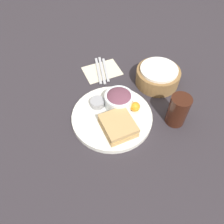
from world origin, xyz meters
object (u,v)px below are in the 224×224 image
Objects in this scene: sandwich at (118,126)px; dressing_cup at (97,103)px; salad_bowl at (119,99)px; spoon at (106,70)px; fork at (98,70)px; drink_glass at (178,110)px; bread_basket at (158,76)px; plate at (112,117)px; knife at (102,70)px.

dressing_cup is (-0.14, -0.03, -0.01)m from sandwich.
salad_bowl is 0.68× the size of spoon.
dressing_cup is at bearing 163.58° from spoon.
dressing_cup is at bearing 172.12° from fork.
salad_bowl is 0.23m from drink_glass.
drink_glass is at bearing -12.55° from bread_basket.
plate reaches higher than knife.
knife is at bearing 165.68° from plate.
salad_bowl is at bearing -171.71° from knife.
salad_bowl is (-0.11, 0.05, 0.01)m from sandwich.
sandwich reaches higher than fork.
drink_glass is 0.66× the size of knife.
spoon is at bearing 149.26° from dressing_cup.
dressing_cup is 0.30× the size of bread_basket.
fork is at bearing -129.72° from bread_basket.
fork is (-0.25, 0.01, -0.05)m from salad_bowl.
drink_glass is (0.11, 0.22, 0.05)m from plate.
drink_glass is at bearing 54.70° from dressing_cup.
knife is (-0.35, 0.08, -0.04)m from sandwich.
knife is at bearing -131.38° from bread_basket.
knife is (-0.21, 0.11, -0.03)m from dressing_cup.
sandwich is at bearing -26.08° from salad_bowl.
salad_bowl is 0.58× the size of knife.
knife is at bearing 153.46° from dressing_cup.
fork is 0.04m from spoon.
salad_bowl reaches higher than bread_basket.
plate is 2.81× the size of salad_bowl.
dressing_cup is at bearing -83.41° from bread_basket.
drink_glass is at bearing -144.62° from knife.
salad_bowl is 0.09m from dressing_cup.
plate is at bearing -116.32° from drink_glass.
sandwich is at bearing -175.34° from fork.
spoon is (0.00, 0.02, 0.00)m from knife.
plate is at bearing 25.05° from dressing_cup.
plate is at bearing -51.29° from salad_bowl.
salad_bowl reaches higher than dressing_cup.
fork is at bearing 169.21° from plate.
dressing_cup is 0.31× the size of fork.
drink_glass reaches higher than sandwich.
spoon is at bearing -160.99° from drink_glass.
salad_bowl is at bearing -129.77° from drink_glass.
bread_basket is at bearing 111.41° from plate.
spoon is at bearing 162.14° from plate.
dressing_cup is (-0.03, -0.08, -0.02)m from salad_bowl.
dressing_cup is 0.24m from spoon.
bread_basket is (-0.07, 0.23, -0.02)m from salad_bowl.
fork and spoon have the same top height.
bread_basket reaches higher than sandwich.
knife is (-0.18, -0.20, -0.03)m from bread_basket.
drink_glass is 0.42m from knife.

